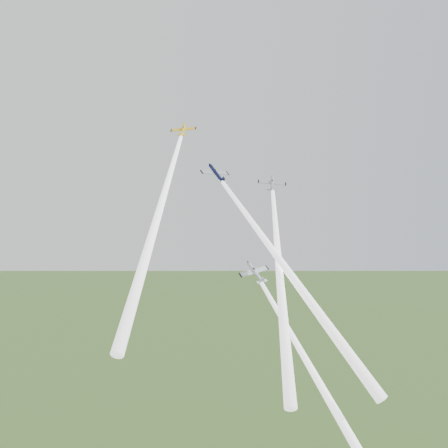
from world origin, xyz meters
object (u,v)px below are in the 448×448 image
Objects in this scene: plane_yellow at (183,130)px; plane_silver_right at (272,183)px; plane_silver_low at (255,273)px; plane_navy at (216,173)px.

plane_silver_right is (21.80, -5.30, -13.45)m from plane_yellow.
plane_yellow is at bearing -177.78° from plane_silver_right.
plane_yellow is at bearing 108.01° from plane_silver_low.
plane_yellow reaches higher than plane_navy.
plane_yellow is 0.85× the size of plane_silver_low.
plane_navy reaches higher than plane_silver_right.
plane_silver_low is at bearing -32.00° from plane_yellow.
plane_yellow is 41.42m from plane_silver_low.
plane_silver_low is at bearing -87.97° from plane_navy.
plane_silver_low is (6.00, -12.33, -23.17)m from plane_navy.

